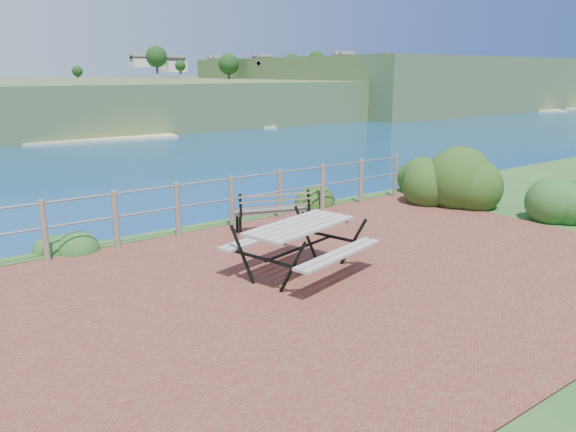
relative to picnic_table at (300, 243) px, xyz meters
The scene contains 10 objects.
ground 0.90m from the picnic_table, 41.51° to the right, with size 10.00×7.00×0.12m, color brown.
safety_railing 2.91m from the picnic_table, 78.73° to the left, with size 9.40×0.10×1.00m.
distant_bay 266.46m from the picnic_table, 49.33° to the left, with size 290.00×232.36×24.00m.
picnic_table is the anchor object (origin of this frame).
park_bench 2.35m from the picnic_table, 64.59° to the left, with size 1.45×0.80×0.80m.
shrub_right_front 5.85m from the picnic_table, 14.54° to the left, with size 1.58×1.58×2.23m, color #1F4314.
shrub_right_back 6.52m from the picnic_table, ahead, with size 1.33×1.33×1.89m, color #22541F.
shrub_right_edge 6.58m from the picnic_table, 26.64° to the left, with size 1.13×1.13×1.61m, color #1F4314.
shrub_lip_west 4.13m from the picnic_table, 126.64° to the left, with size 0.76×0.76×0.49m, color #22541F.
shrub_lip_east 4.81m from the picnic_table, 47.76° to the left, with size 0.88×0.88×0.66m, color #1F4314.
Camera 1 is at (-5.48, -5.75, 2.96)m, focal length 35.00 mm.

